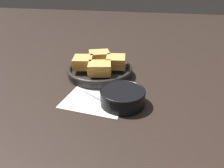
% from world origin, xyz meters
% --- Properties ---
extents(ground_plane, '(4.00, 4.00, 0.00)m').
position_xyz_m(ground_plane, '(0.00, 0.00, 0.00)').
color(ground_plane, black).
extents(napkin, '(0.24, 0.21, 0.00)m').
position_xyz_m(napkin, '(-0.01, -0.01, 0.00)').
color(napkin, white).
rests_on(napkin, ground_plane).
extents(soup_bowl, '(0.16, 0.16, 0.06)m').
position_xyz_m(soup_bowl, '(0.09, -0.02, 0.03)').
color(soup_bowl, black).
rests_on(soup_bowl, ground_plane).
extents(spoon, '(0.16, 0.11, 0.01)m').
position_xyz_m(spoon, '(0.04, -0.03, 0.01)').
color(spoon, silver).
rests_on(spoon, napkin).
extents(skillet, '(0.29, 0.29, 0.04)m').
position_xyz_m(skillet, '(-0.05, 0.20, 0.02)').
color(skillet, black).
rests_on(skillet, ground_plane).
extents(sandwich_near_left, '(0.12, 0.11, 0.05)m').
position_xyz_m(sandwich_near_left, '(-0.07, 0.27, 0.06)').
color(sandwich_near_left, tan).
rests_on(sandwich_near_left, skillet).
extents(sandwich_near_right, '(0.10, 0.11, 0.05)m').
position_xyz_m(sandwich_near_right, '(-0.12, 0.18, 0.06)').
color(sandwich_near_right, tan).
rests_on(sandwich_near_right, skillet).
extents(sandwich_far_left, '(0.11, 0.10, 0.05)m').
position_xyz_m(sandwich_far_left, '(-0.03, 0.13, 0.06)').
color(sandwich_far_left, tan).
rests_on(sandwich_far_left, skillet).
extents(sandwich_far_right, '(0.10, 0.10, 0.05)m').
position_xyz_m(sandwich_far_right, '(0.02, 0.22, 0.06)').
color(sandwich_far_right, tan).
rests_on(sandwich_far_right, skillet).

